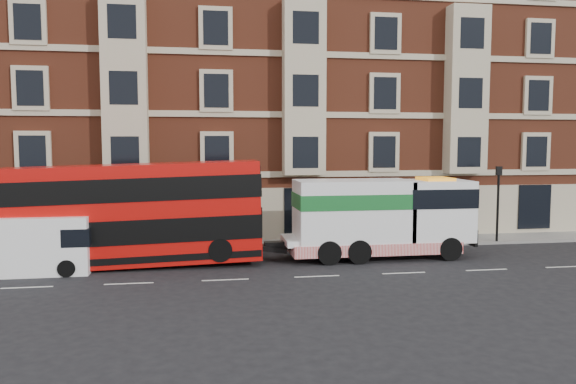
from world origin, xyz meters
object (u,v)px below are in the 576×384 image
at_px(double_decker_bus, 133,212).
at_px(pedestrian, 168,231).
at_px(tow_truck, 378,217).
at_px(box_van, 33,245).

distance_m(double_decker_bus, pedestrian, 4.40).
height_order(tow_truck, box_van, tow_truck).
xyz_separation_m(double_decker_bus, box_van, (-4.26, -0.87, -1.29)).
bearing_deg(double_decker_bus, pedestrian, 70.12).
distance_m(double_decker_bus, box_van, 4.54).
height_order(double_decker_bus, tow_truck, double_decker_bus).
bearing_deg(box_van, pedestrian, 39.71).
height_order(box_van, pedestrian, box_van).
bearing_deg(tow_truck, box_van, -176.96).
bearing_deg(tow_truck, pedestrian, 159.95).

